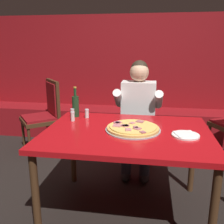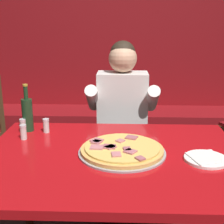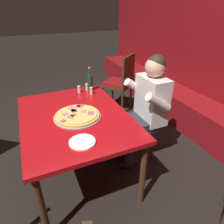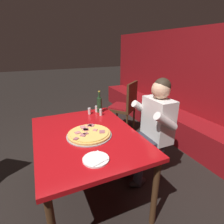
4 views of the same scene
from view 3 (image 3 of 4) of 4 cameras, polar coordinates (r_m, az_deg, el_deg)
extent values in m
plane|color=black|center=(2.44, -9.08, -16.55)|extent=(24.00, 24.00, 0.00)
cube|color=maroon|center=(3.16, 24.95, -2.38)|extent=(6.46, 0.48, 0.46)
cylinder|color=#422816|center=(2.68, -22.36, -4.22)|extent=(0.06, 0.06, 0.72)
cylinder|color=#422816|center=(1.75, -19.27, -24.93)|extent=(0.06, 0.06, 0.72)
cylinder|color=#422816|center=(2.79, -4.44, -0.54)|extent=(0.06, 0.06, 0.72)
cylinder|color=#422816|center=(1.91, 8.77, -17.18)|extent=(0.06, 0.06, 0.72)
cube|color=#B20F14|center=(1.99, -10.69, -1.40)|extent=(1.34, 1.00, 0.04)
cylinder|color=#9E9EA3|center=(1.94, -9.83, -1.27)|extent=(0.45, 0.45, 0.01)
cylinder|color=#DBA856|center=(1.94, -9.87, -0.91)|extent=(0.42, 0.42, 0.02)
cylinder|color=#E5BC5B|center=(1.93, -9.90, -0.55)|extent=(0.38, 0.38, 0.01)
cube|color=#C6757A|center=(1.97, -11.03, 0.31)|extent=(0.07, 0.07, 0.01)
cube|color=#A85B66|center=(1.83, -13.76, -2.42)|extent=(0.05, 0.05, 0.01)
cube|color=#C6757A|center=(1.93, -13.25, -0.59)|extent=(0.05, 0.06, 0.01)
cube|color=#B76670|center=(1.88, -11.75, -1.30)|extent=(0.07, 0.07, 0.01)
cube|color=#A85B66|center=(1.90, -10.99, -0.91)|extent=(0.05, 0.05, 0.01)
cube|color=#C6757A|center=(1.95, -8.13, 0.19)|extent=(0.06, 0.06, 0.01)
cube|color=#C6757A|center=(2.03, -11.56, 1.15)|extent=(0.07, 0.06, 0.01)
cube|color=#B76670|center=(2.06, -9.14, 1.72)|extent=(0.08, 0.08, 0.01)
cube|color=#B76670|center=(2.05, -9.72, 1.59)|extent=(0.07, 0.07, 0.01)
cube|color=#A85B66|center=(1.98, -10.83, 0.42)|extent=(0.07, 0.06, 0.01)
cube|color=#A85B66|center=(1.91, -6.12, -0.30)|extent=(0.08, 0.07, 0.01)
cylinder|color=white|center=(1.60, -8.48, -8.48)|extent=(0.21, 0.21, 0.01)
cube|color=white|center=(1.59, -8.50, -8.19)|extent=(0.19, 0.19, 0.01)
cylinder|color=#19381E|center=(2.49, -6.28, 8.30)|extent=(0.07, 0.07, 0.20)
cylinder|color=#19381E|center=(2.44, -6.46, 11.38)|extent=(0.03, 0.03, 0.08)
cylinder|color=#B29933|center=(2.43, -6.52, 12.41)|extent=(0.03, 0.03, 0.01)
cylinder|color=silver|center=(2.52, -7.16, 6.96)|extent=(0.04, 0.04, 0.07)
cylinder|color=silver|center=(2.53, -7.15, 6.66)|extent=(0.03, 0.03, 0.04)
cylinder|color=silver|center=(2.51, -7.22, 7.87)|extent=(0.04, 0.04, 0.01)
cylinder|color=silver|center=(2.40, -5.93, 5.88)|extent=(0.04, 0.04, 0.07)
cylinder|color=#B23323|center=(2.41, -5.92, 5.57)|extent=(0.03, 0.03, 0.04)
cylinder|color=silver|center=(2.38, -5.99, 6.83)|extent=(0.04, 0.04, 0.01)
cylinder|color=silver|center=(2.46, -9.36, 6.24)|extent=(0.04, 0.04, 0.07)
cylinder|color=#516B33|center=(2.47, -9.33, 5.93)|extent=(0.03, 0.03, 0.04)
cylinder|color=silver|center=(2.45, -9.44, 7.17)|extent=(0.04, 0.04, 0.01)
ellipsoid|color=black|center=(2.59, 2.82, -11.59)|extent=(0.11, 0.24, 0.09)
ellipsoid|color=black|center=(2.46, 4.95, -14.33)|extent=(0.11, 0.24, 0.09)
cylinder|color=#282833|center=(2.48, 2.92, -8.33)|extent=(0.11, 0.11, 0.43)
cylinder|color=#282833|center=(2.34, 5.14, -11.02)|extent=(0.11, 0.11, 0.43)
cube|color=#282833|center=(2.29, 6.46, -3.46)|extent=(0.34, 0.40, 0.12)
cube|color=silver|center=(2.26, 11.26, 3.49)|extent=(0.38, 0.22, 0.52)
cylinder|color=silver|center=(2.35, 6.82, 7.06)|extent=(0.09, 0.30, 0.25)
cylinder|color=silver|center=(2.02, 13.05, 2.70)|extent=(0.09, 0.30, 0.25)
sphere|color=#D6A884|center=(2.13, 12.20, 12.40)|extent=(0.21, 0.21, 0.21)
sphere|color=#2D2319|center=(2.13, 12.64, 13.33)|extent=(0.19, 0.19, 0.19)
cylinder|color=#422816|center=(3.84, 0.10, 5.80)|extent=(0.04, 0.04, 0.45)
cylinder|color=#422816|center=(3.53, -2.69, 3.64)|extent=(0.04, 0.04, 0.45)
cylinder|color=#422816|center=(3.69, 5.38, 4.73)|extent=(0.04, 0.04, 0.45)
cylinder|color=#422816|center=(3.38, 2.94, 2.40)|extent=(0.04, 0.04, 0.45)
cube|color=#422816|center=(3.51, 1.49, 7.90)|extent=(0.62, 0.62, 0.05)
cube|color=maroon|center=(3.49, 1.49, 8.51)|extent=(0.57, 0.57, 0.03)
cube|color=#422816|center=(3.34, 4.70, 11.69)|extent=(0.31, 0.37, 0.50)
cube|color=maroon|center=(3.35, 4.30, 11.75)|extent=(0.25, 0.30, 0.42)
camera|label=1|loc=(2.20, -68.56, 2.66)|focal=40.00mm
camera|label=2|loc=(2.01, -57.34, 6.69)|focal=50.00mm
camera|label=4|loc=(0.20, -35.82, -17.74)|focal=28.00mm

